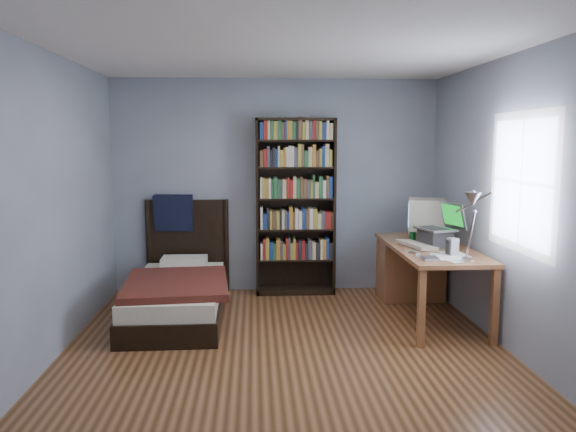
# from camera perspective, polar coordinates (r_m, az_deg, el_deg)

# --- Properties ---
(room) EXTENTS (4.20, 4.24, 2.50)m
(room) POSITION_cam_1_polar(r_m,az_deg,el_deg) (4.55, 0.12, 0.99)
(room) COLOR #4E2F17
(room) RESTS_ON ground
(desk) EXTENTS (0.75, 1.75, 0.73)m
(desk) POSITION_cam_1_polar(r_m,az_deg,el_deg) (6.33, 12.80, -4.95)
(desk) COLOR brown
(desk) RESTS_ON floor
(crt_monitor) EXTENTS (0.47, 0.43, 0.44)m
(crt_monitor) POSITION_cam_1_polar(r_m,az_deg,el_deg) (6.24, 13.76, 0.02)
(crt_monitor) COLOR #C0B5A0
(crt_monitor) RESTS_ON desk
(laptop) EXTENTS (0.45, 0.43, 0.45)m
(laptop) POSITION_cam_1_polar(r_m,az_deg,el_deg) (5.81, 14.91, -1.82)
(laptop) COLOR #2D2D30
(laptop) RESTS_ON desk
(desk_lamp) EXTENTS (0.25, 0.56, 0.66)m
(desk_lamp) POSITION_cam_1_polar(r_m,az_deg,el_deg) (4.66, 18.20, 0.91)
(desk_lamp) COLOR #99999E
(desk_lamp) RESTS_ON desk
(keyboard) EXTENTS (0.32, 0.53, 0.05)m
(keyboard) POSITION_cam_1_polar(r_m,az_deg,el_deg) (5.77, 12.92, -2.88)
(keyboard) COLOR beige
(keyboard) RESTS_ON desk
(speaker) EXTENTS (0.10, 0.10, 0.16)m
(speaker) POSITION_cam_1_polar(r_m,az_deg,el_deg) (5.39, 16.38, -3.03)
(speaker) COLOR gray
(speaker) RESTS_ON desk
(soda_can) EXTENTS (0.06, 0.06, 0.12)m
(soda_can) POSITION_cam_1_polar(r_m,az_deg,el_deg) (5.99, 12.53, -2.09)
(soda_can) COLOR #083C1A
(soda_can) RESTS_ON desk
(mouse) EXTENTS (0.07, 0.12, 0.04)m
(mouse) POSITION_cam_1_polar(r_m,az_deg,el_deg) (6.06, 13.35, -2.38)
(mouse) COLOR silver
(mouse) RESTS_ON desk
(phone_silver) EXTENTS (0.09, 0.11, 0.02)m
(phone_silver) POSITION_cam_1_polar(r_m,az_deg,el_deg) (5.44, 12.69, -3.57)
(phone_silver) COLOR #ADADB2
(phone_silver) RESTS_ON desk
(phone_grey) EXTENTS (0.06, 0.09, 0.02)m
(phone_grey) POSITION_cam_1_polar(r_m,az_deg,el_deg) (5.29, 13.06, -3.91)
(phone_grey) COLOR gray
(phone_grey) RESTS_ON desk
(external_drive) EXTENTS (0.13, 0.13, 0.03)m
(external_drive) POSITION_cam_1_polar(r_m,az_deg,el_deg) (5.14, 14.20, -4.23)
(external_drive) COLOR gray
(external_drive) RESTS_ON desk
(bookshelf) EXTENTS (0.92, 0.30, 2.04)m
(bookshelf) POSITION_cam_1_polar(r_m,az_deg,el_deg) (6.51, 0.75, 0.96)
(bookshelf) COLOR black
(bookshelf) RESTS_ON floor
(bed) EXTENTS (1.06, 1.99, 1.16)m
(bed) POSITION_cam_1_polar(r_m,az_deg,el_deg) (5.91, -11.11, -7.40)
(bed) COLOR black
(bed) RESTS_ON floor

